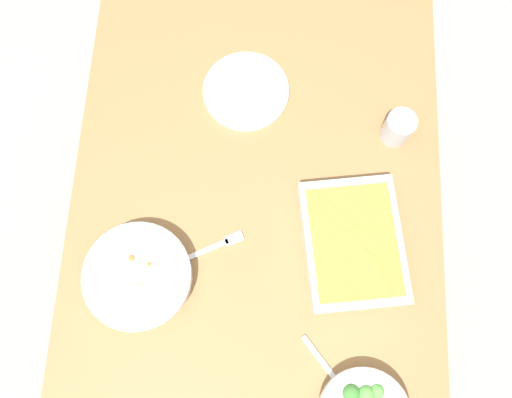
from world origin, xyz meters
The scene contains 9 objects.
ground_plane centered at (0.00, 0.00, 0.00)m, with size 6.00×6.00×0.00m, color #9E9389.
dining_table centered at (0.00, 0.00, 0.65)m, with size 1.20×0.90×0.74m.
stew_bowl centered at (0.20, -0.26, 0.77)m, with size 0.25×0.25×0.06m.
baking_dish centered at (0.10, 0.23, 0.77)m, with size 0.33×0.26×0.06m.
drink_cup centered at (-0.19, 0.34, 0.78)m, with size 0.07×0.07×0.08m.
side_plate centered at (-0.28, -0.04, 0.75)m, with size 0.22×0.22×0.01m, color white.
spoon_by_stew centered at (0.19, -0.22, 0.74)m, with size 0.08×0.17×0.01m.
spoon_by_broccoli centered at (0.40, 0.20, 0.74)m, with size 0.15×0.13×0.01m.
fork_on_table centered at (0.12, -0.09, 0.74)m, with size 0.09×0.17×0.01m.
Camera 1 is at (0.33, 0.02, 1.95)m, focal length 36.16 mm.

